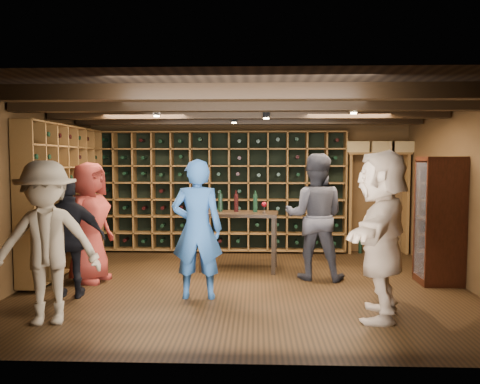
{
  "coord_description": "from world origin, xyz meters",
  "views": [
    {
      "loc": [
        0.16,
        -6.37,
        1.74
      ],
      "look_at": [
        -0.07,
        0.2,
        1.28
      ],
      "focal_mm": 35.0,
      "sensor_mm": 36.0,
      "label": 1
    }
  ],
  "objects_px": {
    "man_grey_suit": "(315,217)",
    "guest_red_floral": "(90,222)",
    "guest_khaki": "(46,242)",
    "guest_beige": "(381,234)",
    "man_blue_shirt": "(197,229)",
    "guest_woman_black": "(69,239)",
    "tasting_table": "(239,219)",
    "display_cabinet": "(439,223)"
  },
  "relations": [
    {
      "from": "man_grey_suit",
      "to": "guest_red_floral",
      "type": "height_order",
      "value": "man_grey_suit"
    },
    {
      "from": "man_grey_suit",
      "to": "guest_khaki",
      "type": "relative_size",
      "value": 1.05
    },
    {
      "from": "guest_beige",
      "to": "man_blue_shirt",
      "type": "bearing_deg",
      "value": -88.53
    },
    {
      "from": "guest_woman_black",
      "to": "man_grey_suit",
      "type": "bearing_deg",
      "value": -171.81
    },
    {
      "from": "tasting_table",
      "to": "guest_red_floral",
      "type": "bearing_deg",
      "value": -154.5
    },
    {
      "from": "guest_red_floral",
      "to": "tasting_table",
      "type": "relative_size",
      "value": 1.35
    },
    {
      "from": "guest_red_floral",
      "to": "tasting_table",
      "type": "xyz_separation_m",
      "value": [
        2.09,
        0.79,
        -0.05
      ]
    },
    {
      "from": "man_grey_suit",
      "to": "tasting_table",
      "type": "relative_size",
      "value": 1.45
    },
    {
      "from": "guest_woman_black",
      "to": "guest_beige",
      "type": "height_order",
      "value": "guest_beige"
    },
    {
      "from": "guest_woman_black",
      "to": "guest_khaki",
      "type": "height_order",
      "value": "guest_khaki"
    },
    {
      "from": "guest_woman_black",
      "to": "tasting_table",
      "type": "height_order",
      "value": "guest_woman_black"
    },
    {
      "from": "display_cabinet",
      "to": "guest_beige",
      "type": "height_order",
      "value": "guest_beige"
    },
    {
      "from": "guest_beige",
      "to": "tasting_table",
      "type": "height_order",
      "value": "guest_beige"
    },
    {
      "from": "man_blue_shirt",
      "to": "tasting_table",
      "type": "bearing_deg",
      "value": -109.08
    },
    {
      "from": "guest_red_floral",
      "to": "guest_khaki",
      "type": "relative_size",
      "value": 0.98
    },
    {
      "from": "display_cabinet",
      "to": "tasting_table",
      "type": "bearing_deg",
      "value": 165.62
    },
    {
      "from": "man_grey_suit",
      "to": "tasting_table",
      "type": "xyz_separation_m",
      "value": [
        -1.13,
        0.51,
        -0.11
      ]
    },
    {
      "from": "guest_red_floral",
      "to": "man_grey_suit",
      "type": "bearing_deg",
      "value": -71.49
    },
    {
      "from": "guest_red_floral",
      "to": "guest_woman_black",
      "type": "relative_size",
      "value": 1.13
    },
    {
      "from": "guest_khaki",
      "to": "guest_beige",
      "type": "xyz_separation_m",
      "value": [
        3.59,
        0.31,
        0.06
      ]
    },
    {
      "from": "guest_woman_black",
      "to": "guest_beige",
      "type": "relative_size",
      "value": 0.81
    },
    {
      "from": "man_grey_suit",
      "to": "guest_khaki",
      "type": "bearing_deg",
      "value": 43.62
    },
    {
      "from": "man_grey_suit",
      "to": "guest_beige",
      "type": "xyz_separation_m",
      "value": [
        0.52,
        -1.67,
        0.01
      ]
    },
    {
      "from": "guest_khaki",
      "to": "guest_woman_black",
      "type": "bearing_deg",
      "value": 85.88
    },
    {
      "from": "man_blue_shirt",
      "to": "guest_khaki",
      "type": "height_order",
      "value": "man_blue_shirt"
    },
    {
      "from": "display_cabinet",
      "to": "man_blue_shirt",
      "type": "relative_size",
      "value": 1.0
    },
    {
      "from": "man_blue_shirt",
      "to": "guest_beige",
      "type": "relative_size",
      "value": 0.94
    },
    {
      "from": "display_cabinet",
      "to": "guest_red_floral",
      "type": "relative_size",
      "value": 1.03
    },
    {
      "from": "man_blue_shirt",
      "to": "guest_red_floral",
      "type": "distance_m",
      "value": 1.79
    },
    {
      "from": "display_cabinet",
      "to": "man_blue_shirt",
      "type": "xyz_separation_m",
      "value": [
        -3.29,
        -0.8,
        0.02
      ]
    },
    {
      "from": "man_blue_shirt",
      "to": "guest_beige",
      "type": "xyz_separation_m",
      "value": [
        2.11,
        -0.65,
        0.05
      ]
    },
    {
      "from": "man_blue_shirt",
      "to": "guest_beige",
      "type": "height_order",
      "value": "guest_beige"
    },
    {
      "from": "guest_beige",
      "to": "tasting_table",
      "type": "relative_size",
      "value": 1.47
    },
    {
      "from": "man_blue_shirt",
      "to": "guest_red_floral",
      "type": "height_order",
      "value": "man_blue_shirt"
    },
    {
      "from": "guest_khaki",
      "to": "guest_beige",
      "type": "distance_m",
      "value": 3.6
    },
    {
      "from": "guest_woman_black",
      "to": "tasting_table",
      "type": "bearing_deg",
      "value": -152.93
    },
    {
      "from": "guest_woman_black",
      "to": "guest_khaki",
      "type": "relative_size",
      "value": 0.87
    },
    {
      "from": "display_cabinet",
      "to": "man_grey_suit",
      "type": "distance_m",
      "value": 1.72
    },
    {
      "from": "display_cabinet",
      "to": "guest_woman_black",
      "type": "xyz_separation_m",
      "value": [
        -4.89,
        -0.85,
        -0.11
      ]
    },
    {
      "from": "man_grey_suit",
      "to": "guest_red_floral",
      "type": "xyz_separation_m",
      "value": [
        -3.21,
        -0.28,
        -0.06
      ]
    },
    {
      "from": "man_blue_shirt",
      "to": "guest_khaki",
      "type": "bearing_deg",
      "value": 30.61
    },
    {
      "from": "man_blue_shirt",
      "to": "guest_woman_black",
      "type": "height_order",
      "value": "man_blue_shirt"
    }
  ]
}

